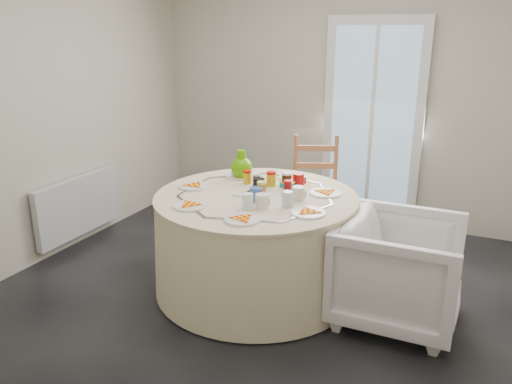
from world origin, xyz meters
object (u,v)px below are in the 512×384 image
at_px(wooden_chair, 315,194).
at_px(armchair, 398,269).
at_px(green_pitcher, 242,167).
at_px(table, 256,244).
at_px(radiator, 78,206).

xyz_separation_m(wooden_chair, armchair, (0.97, -1.09, -0.08)).
relative_size(wooden_chair, green_pitcher, 4.37).
bearing_deg(green_pitcher, table, -58.20).
bearing_deg(table, green_pitcher, 129.85).
distance_m(table, green_pitcher, 0.68).
distance_m(table, armchair, 1.09).
bearing_deg(green_pitcher, radiator, -177.32).
relative_size(wooden_chair, armchair, 1.22).
bearing_deg(table, radiator, 178.06).
xyz_separation_m(radiator, table, (1.88, -0.06, -0.01)).
bearing_deg(armchair, wooden_chair, 41.06).
distance_m(wooden_chair, armchair, 1.46).
height_order(radiator, green_pitcher, green_pitcher).
relative_size(radiator, wooden_chair, 0.98).
distance_m(radiator, table, 1.88).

